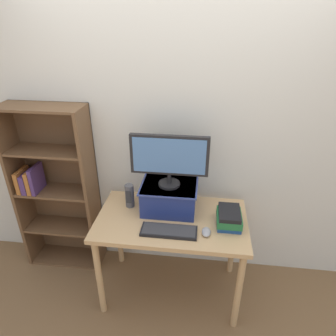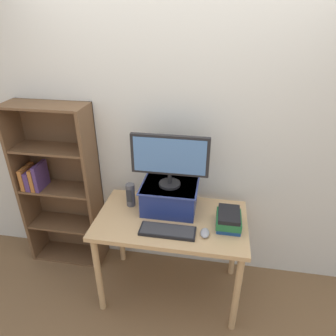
% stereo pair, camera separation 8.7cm
% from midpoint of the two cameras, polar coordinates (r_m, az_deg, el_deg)
% --- Properties ---
extents(ground_plane, '(12.00, 12.00, 0.00)m').
position_cam_midpoint_polar(ground_plane, '(2.87, -0.34, -21.99)').
color(ground_plane, brown).
extents(back_wall, '(7.00, 0.08, 2.60)m').
position_cam_midpoint_polar(back_wall, '(2.45, 0.91, 6.48)').
color(back_wall, silver).
rests_on(back_wall, ground_plane).
extents(desk, '(1.15, 0.66, 0.78)m').
position_cam_midpoint_polar(desk, '(2.39, -0.38, -11.47)').
color(desk, tan).
rests_on(desk, ground_plane).
extents(bookshelf_unit, '(0.69, 0.28, 1.55)m').
position_cam_midpoint_polar(bookshelf_unit, '(2.87, -21.54, -3.70)').
color(bookshelf_unit, brown).
rests_on(bookshelf_unit, ground_plane).
extents(riser_box, '(0.44, 0.35, 0.22)m').
position_cam_midpoint_polar(riser_box, '(2.37, -0.82, -5.41)').
color(riser_box, navy).
rests_on(riser_box, desk).
extents(computer_monitor, '(0.58, 0.17, 0.41)m').
position_cam_midpoint_polar(computer_monitor, '(2.21, -0.88, 1.98)').
color(computer_monitor, black).
rests_on(computer_monitor, riser_box).
extents(keyboard, '(0.40, 0.15, 0.02)m').
position_cam_midpoint_polar(keyboard, '(2.20, -1.06, -11.91)').
color(keyboard, black).
rests_on(keyboard, desk).
extents(computer_mouse, '(0.06, 0.10, 0.04)m').
position_cam_midpoint_polar(computer_mouse, '(2.19, 6.15, -12.02)').
color(computer_mouse, '#99999E').
rests_on(computer_mouse, desk).
extents(book_stack, '(0.18, 0.24, 0.12)m').
position_cam_midpoint_polar(book_stack, '(2.27, 10.46, -9.33)').
color(book_stack, navy).
rests_on(book_stack, desk).
extents(desk_speaker, '(0.07, 0.08, 0.19)m').
position_cam_midpoint_polar(desk_speaker, '(2.44, -8.34, -5.27)').
color(desk_speaker, '#4C4C51').
rests_on(desk_speaker, desk).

